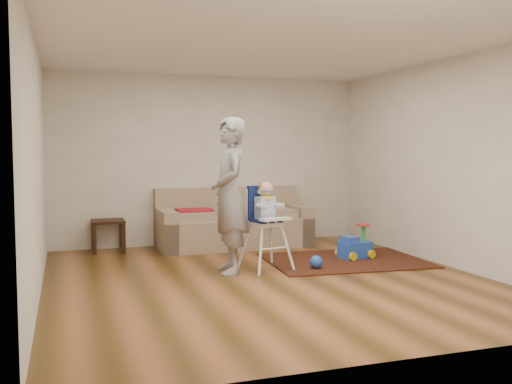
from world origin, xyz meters
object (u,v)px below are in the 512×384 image
object	(u,v)px
sofa	(234,218)
ride_on_toy	(355,241)
high_chair	(266,227)
side_table	(108,236)
toy_ball	(316,262)
adult	(229,195)

from	to	relation	value
sofa	ride_on_toy	bearing A→B (deg)	-49.88
ride_on_toy	high_chair	xyz separation A→B (m)	(-1.41, -0.26, 0.29)
side_table	ride_on_toy	bearing A→B (deg)	-27.85
toy_ball	high_chair	world-z (taller)	high_chair
side_table	toy_ball	distance (m)	3.25
adult	sofa	bearing A→B (deg)	165.34
toy_ball	adult	size ratio (longest dim) A/B	0.09
sofa	side_table	world-z (taller)	sofa
side_table	toy_ball	xyz separation A→B (m)	(2.40, -2.18, -0.14)
ride_on_toy	toy_ball	world-z (taller)	ride_on_toy
toy_ball	adult	world-z (taller)	adult
sofa	high_chair	bearing A→B (deg)	-93.87
sofa	adult	world-z (taller)	adult
sofa	high_chair	size ratio (longest dim) A/B	2.11
sofa	adult	distance (m)	1.96
side_table	toy_ball	bearing A→B (deg)	-42.23
sofa	adult	bearing A→B (deg)	-108.59
ride_on_toy	sofa	bearing A→B (deg)	119.44
ride_on_toy	toy_ball	distance (m)	0.96
toy_ball	high_chair	distance (m)	0.78
ride_on_toy	adult	bearing A→B (deg)	177.10
side_table	sofa	bearing A→B (deg)	-5.33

